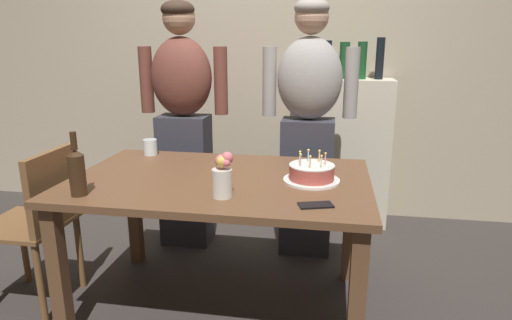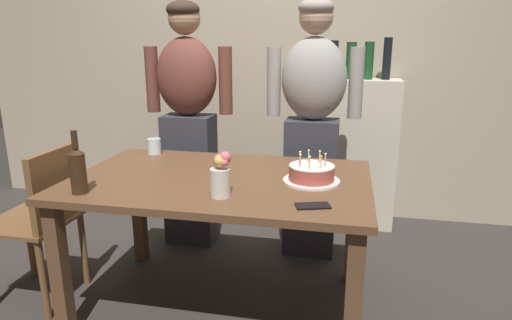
# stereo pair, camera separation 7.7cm
# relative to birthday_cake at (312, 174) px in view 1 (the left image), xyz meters

# --- Properties ---
(ground_plane) EXTENTS (10.00, 10.00, 0.00)m
(ground_plane) POSITION_rel_birthday_cake_xyz_m (-0.46, -0.02, -0.78)
(ground_plane) COLOR #332D2B
(back_wall) EXTENTS (5.20, 0.10, 2.60)m
(back_wall) POSITION_rel_birthday_cake_xyz_m (-0.46, 1.53, 0.52)
(back_wall) COLOR tan
(back_wall) RESTS_ON ground_plane
(dining_table) EXTENTS (1.50, 0.96, 0.74)m
(dining_table) POSITION_rel_birthday_cake_xyz_m (-0.46, -0.02, -0.14)
(dining_table) COLOR brown
(dining_table) RESTS_ON ground_plane
(birthday_cake) EXTENTS (0.28, 0.28, 0.15)m
(birthday_cake) POSITION_rel_birthday_cake_xyz_m (0.00, 0.00, 0.00)
(birthday_cake) COLOR white
(birthday_cake) RESTS_ON dining_table
(water_glass_near) EXTENTS (0.08, 0.08, 0.09)m
(water_glass_near) POSITION_rel_birthday_cake_xyz_m (-0.99, 0.37, 0.01)
(water_glass_near) COLOR silver
(water_glass_near) RESTS_ON dining_table
(wine_bottle) EXTENTS (0.07, 0.07, 0.29)m
(wine_bottle) POSITION_rel_birthday_cake_xyz_m (-1.02, -0.38, 0.07)
(wine_bottle) COLOR #382314
(wine_bottle) RESTS_ON dining_table
(cell_phone) EXTENTS (0.16, 0.11, 0.01)m
(cell_phone) POSITION_rel_birthday_cake_xyz_m (0.03, -0.33, -0.04)
(cell_phone) COLOR black
(cell_phone) RESTS_ON dining_table
(flower_vase) EXTENTS (0.10, 0.09, 0.21)m
(flower_vase) POSITION_rel_birthday_cake_xyz_m (-0.38, -0.29, 0.06)
(flower_vase) COLOR silver
(flower_vase) RESTS_ON dining_table
(person_man_bearded) EXTENTS (0.61, 0.27, 1.66)m
(person_man_bearded) POSITION_rel_birthday_cake_xyz_m (-0.90, 0.74, 0.09)
(person_man_bearded) COLOR #33333D
(person_man_bearded) RESTS_ON ground_plane
(person_woman_cardigan) EXTENTS (0.61, 0.27, 1.66)m
(person_woman_cardigan) POSITION_rel_birthday_cake_xyz_m (-0.06, 0.74, 0.09)
(person_woman_cardigan) COLOR #33333D
(person_woman_cardigan) RESTS_ON ground_plane
(dining_chair) EXTENTS (0.42, 0.42, 0.87)m
(dining_chair) POSITION_rel_birthday_cake_xyz_m (-1.41, -0.14, -0.26)
(dining_chair) COLOR brown
(dining_chair) RESTS_ON ground_plane
(shelf_cabinet) EXTENTS (0.75, 0.30, 1.43)m
(shelf_cabinet) POSITION_rel_birthday_cake_xyz_m (0.16, 1.31, -0.19)
(shelf_cabinet) COLOR beige
(shelf_cabinet) RESTS_ON ground_plane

